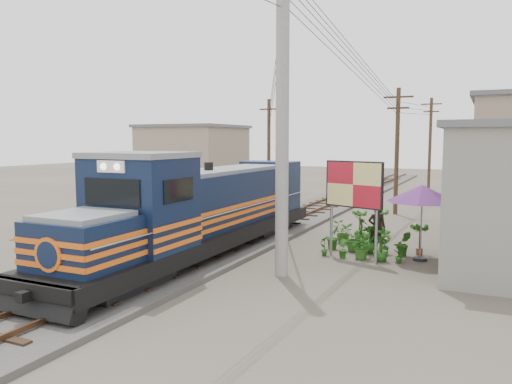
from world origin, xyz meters
The scene contains 14 objects.
ground centered at (0.00, 0.00, 0.00)m, with size 120.00×120.00×0.00m, color #473F35.
ballast centered at (0.00, 10.00, 0.08)m, with size 3.60×70.00×0.16m, color #595651.
track centered at (0.00, 10.00, 0.26)m, with size 1.15×70.00×0.12m.
locomotive centered at (0.00, 0.56, 1.62)m, with size 2.71×14.74×3.65m.
utility_pole_main centered at (3.50, -0.50, 5.00)m, with size 0.40×0.40×10.00m.
wooden_pole_mid centered at (4.50, 14.00, 3.68)m, with size 1.60×0.24×7.00m.
wooden_pole_far centered at (4.80, 28.00, 3.93)m, with size 1.60×0.24×7.50m.
wooden_pole_left centered at (-5.00, 18.00, 3.68)m, with size 1.60×0.24×7.00m.
power_lines centered at (-0.14, 8.49, 7.56)m, with size 9.65×19.00×3.30m.
shophouse_left centered at (-10.00, 16.00, 2.61)m, with size 6.30×6.30×5.20m.
billboard centered at (4.96, 2.49, 2.54)m, with size 2.15×0.82×3.44m.
market_umbrella centered at (7.13, 3.31, 2.33)m, with size 2.42×2.42×2.64m.
vendor centered at (5.49, 4.01, 0.89)m, with size 0.65×0.43×1.79m, color black.
plant_nursery centered at (4.92, 3.78, 0.48)m, with size 3.41×3.31×1.13m.
Camera 1 is at (9.14, -14.44, 4.17)m, focal length 35.00 mm.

